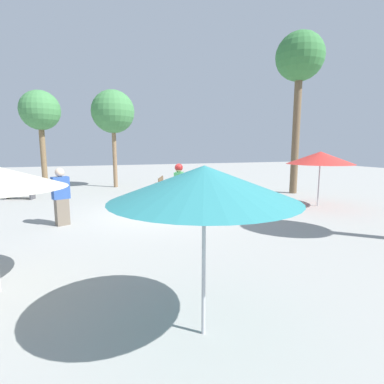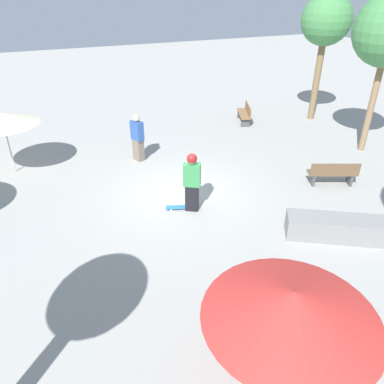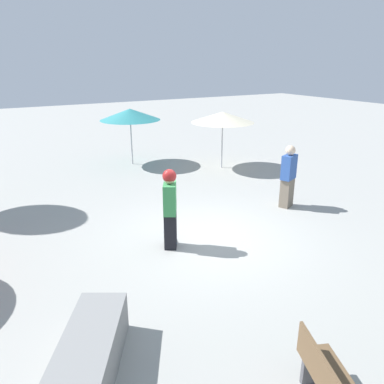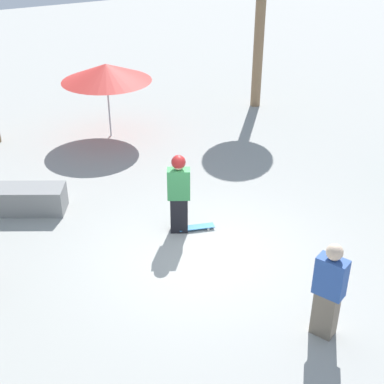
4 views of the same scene
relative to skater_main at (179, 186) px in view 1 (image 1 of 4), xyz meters
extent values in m
plane|color=#9E9E99|center=(-0.01, -0.95, -0.98)|extent=(60.00, 60.00, 0.00)
cube|color=black|center=(0.00, 0.00, -0.57)|extent=(0.46, 0.42, 0.82)
cube|color=#388C4C|center=(0.00, 0.00, 0.18)|extent=(0.55, 0.47, 0.68)
sphere|color=tan|center=(0.00, 0.00, 0.66)|extent=(0.27, 0.27, 0.27)
sphere|color=maroon|center=(0.00, 0.00, 0.69)|extent=(0.30, 0.30, 0.30)
cube|color=teal|center=(0.35, -0.16, -0.92)|extent=(0.82, 0.43, 0.02)
cylinder|color=silver|center=(0.61, -0.15, -0.96)|extent=(0.06, 0.05, 0.05)
cylinder|color=silver|center=(0.56, -0.32, -0.96)|extent=(0.06, 0.05, 0.05)
cylinder|color=silver|center=(0.14, 0.00, -0.96)|extent=(0.06, 0.05, 0.05)
cylinder|color=silver|center=(0.09, -0.16, -0.96)|extent=(0.06, 0.05, 0.05)
cube|color=gray|center=(-2.98, 2.72, -0.68)|extent=(2.52, 1.85, 0.62)
cube|color=#47474C|center=(-4.34, 0.06, -0.78)|extent=(0.22, 0.40, 0.40)
cube|color=#47474C|center=(-5.49, 0.54, -0.78)|extent=(0.22, 0.40, 0.40)
cube|color=brown|center=(-4.91, 0.30, -0.56)|extent=(1.65, 1.01, 0.05)
cube|color=brown|center=(-4.84, 0.49, -0.33)|extent=(1.50, 0.64, 0.40)
cube|color=#47474C|center=(-4.96, -5.64, -0.78)|extent=(0.40, 0.22, 0.40)
cube|color=#47474C|center=(-5.40, -6.81, -0.78)|extent=(0.40, 0.22, 0.40)
cube|color=olive|center=(-5.18, -6.23, -0.56)|extent=(0.98, 1.65, 0.05)
cube|color=olive|center=(-5.37, -6.15, -0.33)|extent=(0.61, 1.51, 0.40)
cylinder|color=#B7B7BC|center=(7.17, -1.88, 0.05)|extent=(0.05, 0.05, 2.06)
cone|color=teal|center=(7.17, -1.88, 1.02)|extent=(2.36, 2.36, 0.44)
cylinder|color=#B7B7BC|center=(0.79, 5.78, 0.05)|extent=(0.05, 0.05, 2.06)
cone|color=red|center=(0.79, 5.78, 1.00)|extent=(2.67, 2.67, 0.51)
cylinder|color=#896B4C|center=(-8.01, -1.55, 1.06)|extent=(0.24, 0.24, 4.09)
sphere|color=#428447|center=(-8.01, -1.55, 3.48)|extent=(2.49, 2.49, 2.49)
cylinder|color=brown|center=(-8.54, -5.48, 1.08)|extent=(0.30, 0.30, 4.12)
sphere|color=#428447|center=(-8.54, -5.48, 3.47)|extent=(2.19, 2.19, 2.19)
cylinder|color=brown|center=(-2.44, 7.07, 2.27)|extent=(0.38, 0.38, 6.51)
sphere|color=#387A3D|center=(-2.44, 7.07, 5.89)|extent=(2.38, 2.38, 2.38)
cube|color=#726656|center=(0.55, -4.00, -0.57)|extent=(0.40, 0.46, 0.83)
cube|color=#2D519E|center=(0.55, -4.00, 0.19)|extent=(0.44, 0.56, 0.69)
sphere|color=beige|center=(0.55, -4.00, 0.68)|extent=(0.27, 0.27, 0.27)
camera|label=1|loc=(10.54, -3.24, 1.46)|focal=28.00mm
camera|label=2|loc=(3.57, 8.79, 5.12)|focal=35.00mm
camera|label=3|loc=(-6.83, 3.36, 3.02)|focal=35.00mm
camera|label=4|loc=(-4.77, -8.74, 5.49)|focal=50.00mm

